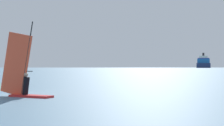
# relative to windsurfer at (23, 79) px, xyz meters

# --- Properties ---
(windsurfer) EXTENTS (3.50, 1.03, 4.17)m
(windsurfer) POSITION_rel_windsurfer_xyz_m (0.00, 0.00, 0.00)
(windsurfer) COLOR red
(windsurfer) RESTS_ON ground_plane
(cargo_ship) EXTENTS (32.46, 142.27, 30.26)m
(cargo_ship) POSITION_rel_windsurfer_xyz_m (-33.99, 636.19, 6.42)
(cargo_ship) COLOR navy
(cargo_ship) RESTS_ON ground_plane
(distant_headland) EXTENTS (908.86, 442.79, 32.76)m
(distant_headland) POSITION_rel_windsurfer_xyz_m (-123.21, 1318.04, 15.37)
(distant_headland) COLOR #4C564C
(distant_headland) RESTS_ON ground_plane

